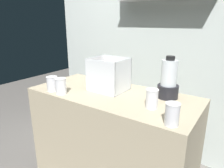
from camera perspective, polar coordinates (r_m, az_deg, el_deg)
The scene contains 8 objects.
counter at distance 1.89m, azimuth 0.00°, elevation -15.58°, with size 1.40×0.64×0.90m, color tan.
back_wall_unit at distance 2.27m, azimuth 11.36°, elevation 11.64°, with size 2.60×0.24×2.50m.
carrot_display_bin at distance 1.75m, azimuth -0.75°, elevation 1.14°, with size 0.30×0.26×0.28m.
blender_pitcher at distance 1.61m, azimuth 15.59°, elevation 0.69°, with size 0.16×0.16×0.33m.
juice_cup_carrot_far_left at distance 1.80m, azimuth -16.42°, elevation -0.16°, with size 0.09×0.09×0.13m.
juice_cup_beet_left at distance 1.71m, azimuth -14.17°, elevation -0.83°, with size 0.09×0.09×0.13m.
juice_cup_orange_middle at distance 1.41m, azimuth 11.14°, elevation -4.34°, with size 0.09×0.09×0.13m.
juice_cup_carrot_right at distance 1.21m, azimuth 16.52°, elevation -8.45°, with size 0.08×0.08×0.13m.
Camera 1 is at (0.90, -1.31, 1.47)m, focal length 32.54 mm.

